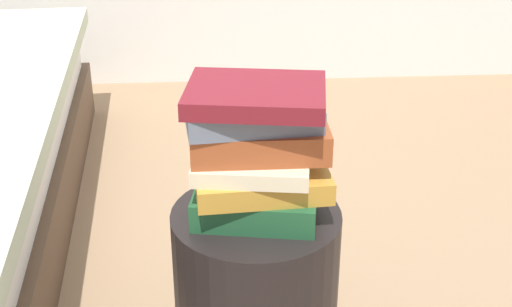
{
  "coord_description": "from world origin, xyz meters",
  "views": [
    {
      "loc": [
        -0.08,
        -1.27,
        1.21
      ],
      "look_at": [
        0.0,
        0.0,
        0.58
      ],
      "focal_mm": 50.39,
      "sensor_mm": 36.0,
      "label": 1
    }
  ],
  "objects_px": {
    "book_slate": "(252,113)",
    "side_table": "(256,300)",
    "book_rust": "(259,139)",
    "book_maroon": "(254,95)",
    "book_ochre": "(261,176)",
    "book_cream": "(253,159)",
    "book_forest": "(256,200)"
  },
  "relations": [
    {
      "from": "book_ochre",
      "to": "book_slate",
      "type": "xyz_separation_m",
      "value": [
        -0.02,
        0.0,
        0.14
      ]
    },
    {
      "from": "book_cream",
      "to": "book_maroon",
      "type": "xyz_separation_m",
      "value": [
        0.0,
        -0.0,
        0.14
      ]
    },
    {
      "from": "side_table",
      "to": "book_maroon",
      "type": "xyz_separation_m",
      "value": [
        -0.0,
        0.01,
        0.48
      ]
    },
    {
      "from": "book_rust",
      "to": "book_maroon",
      "type": "relative_size",
      "value": 1.02
    },
    {
      "from": "book_ochre",
      "to": "book_cream",
      "type": "distance_m",
      "value": 0.04
    },
    {
      "from": "book_slate",
      "to": "book_maroon",
      "type": "bearing_deg",
      "value": -55.35
    },
    {
      "from": "book_forest",
      "to": "side_table",
      "type": "bearing_deg",
      "value": -68.52
    },
    {
      "from": "book_maroon",
      "to": "book_slate",
      "type": "bearing_deg",
      "value": 138.3
    },
    {
      "from": "side_table",
      "to": "book_slate",
      "type": "xyz_separation_m",
      "value": [
        -0.01,
        0.01,
        0.44
      ]
    },
    {
      "from": "side_table",
      "to": "book_ochre",
      "type": "xyz_separation_m",
      "value": [
        0.01,
        0.01,
        0.3
      ]
    },
    {
      "from": "side_table",
      "to": "book_forest",
      "type": "height_order",
      "value": "book_forest"
    },
    {
      "from": "book_slate",
      "to": "side_table",
      "type": "bearing_deg",
      "value": -64.97
    },
    {
      "from": "book_rust",
      "to": "book_ochre",
      "type": "bearing_deg",
      "value": 24.59
    },
    {
      "from": "side_table",
      "to": "book_slate",
      "type": "relative_size",
      "value": 1.71
    },
    {
      "from": "book_forest",
      "to": "book_slate",
      "type": "relative_size",
      "value": 0.96
    },
    {
      "from": "book_rust",
      "to": "book_maroon",
      "type": "height_order",
      "value": "book_maroon"
    },
    {
      "from": "book_maroon",
      "to": "book_rust",
      "type": "bearing_deg",
      "value": 10.36
    },
    {
      "from": "book_cream",
      "to": "book_maroon",
      "type": "height_order",
      "value": "book_maroon"
    },
    {
      "from": "book_ochre",
      "to": "book_rust",
      "type": "distance_m",
      "value": 0.09
    },
    {
      "from": "book_forest",
      "to": "book_slate",
      "type": "distance_m",
      "value": 0.19
    },
    {
      "from": "book_forest",
      "to": "book_cream",
      "type": "distance_m",
      "value": 0.09
    },
    {
      "from": "side_table",
      "to": "book_forest",
      "type": "relative_size",
      "value": 1.79
    },
    {
      "from": "book_forest",
      "to": "book_rust",
      "type": "bearing_deg",
      "value": 35.09
    },
    {
      "from": "book_ochre",
      "to": "book_slate",
      "type": "bearing_deg",
      "value": 165.81
    },
    {
      "from": "book_ochre",
      "to": "book_cream",
      "type": "bearing_deg",
      "value": 164.79
    },
    {
      "from": "book_rust",
      "to": "book_slate",
      "type": "bearing_deg",
      "value": 161.67
    },
    {
      "from": "side_table",
      "to": "book_cream",
      "type": "distance_m",
      "value": 0.34
    },
    {
      "from": "side_table",
      "to": "book_rust",
      "type": "height_order",
      "value": "book_rust"
    },
    {
      "from": "side_table",
      "to": "book_slate",
      "type": "distance_m",
      "value": 0.44
    },
    {
      "from": "side_table",
      "to": "book_maroon",
      "type": "relative_size",
      "value": 1.66
    },
    {
      "from": "book_forest",
      "to": "book_slate",
      "type": "height_order",
      "value": "book_slate"
    },
    {
      "from": "book_rust",
      "to": "book_maroon",
      "type": "xyz_separation_m",
      "value": [
        -0.01,
        -0.0,
        0.09
      ]
    }
  ]
}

